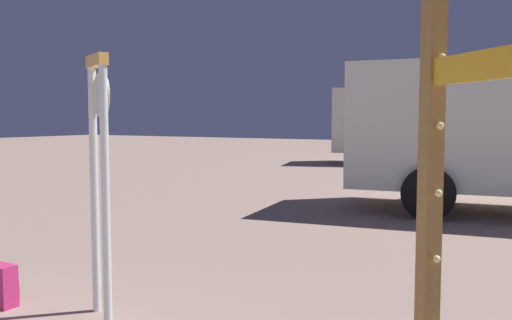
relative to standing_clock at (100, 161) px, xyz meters
The scene contains 4 objects.
standing_clock is the anchor object (origin of this frame).
arrow_sign 3.07m from the standing_clock, ahead, with size 0.84×0.84×2.40m.
backpack 1.57m from the standing_clock, 164.74° to the right, with size 0.32×0.20×0.39m.
box_truck_far 17.30m from the standing_clock, 94.58° to the left, with size 7.09×4.12×2.83m.
Camera 1 is at (3.26, -0.47, 1.72)m, focal length 37.90 mm.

